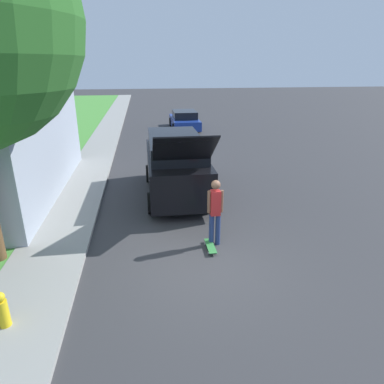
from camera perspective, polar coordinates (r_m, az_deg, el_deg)
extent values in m
plane|color=#333335|center=(8.32, 1.06, -11.97)|extent=(120.00, 120.00, 0.00)
cube|color=gray|center=(13.88, -17.87, 1.00)|extent=(1.80, 80.00, 0.10)
cube|color=black|center=(12.20, -2.70, 3.65)|extent=(1.95, 5.02, 1.22)
cube|color=black|center=(12.09, -2.83, 7.88)|extent=(1.80, 3.92, 0.57)
cylinder|color=black|center=(13.81, -7.17, 3.06)|extent=(0.24, 0.69, 0.69)
cylinder|color=black|center=(13.96, 0.55, 3.41)|extent=(0.24, 0.69, 0.69)
cylinder|color=black|center=(10.88, -6.78, -1.86)|extent=(0.24, 0.69, 0.69)
cylinder|color=black|center=(11.06, 2.96, -1.35)|extent=(0.24, 0.69, 0.69)
cube|color=black|center=(9.38, -1.32, 7.19)|extent=(1.72, 1.34, 0.96)
cube|color=navy|center=(25.26, -1.28, 11.56)|extent=(1.83, 4.42, 0.63)
cube|color=black|center=(25.07, -1.26, 12.80)|extent=(1.61, 2.30, 0.51)
cylinder|color=black|center=(26.51, -3.56, 11.60)|extent=(0.20, 0.63, 0.63)
cylinder|color=black|center=(26.70, 0.30, 11.71)|extent=(0.20, 0.63, 0.63)
cylinder|color=black|center=(23.90, -3.03, 10.61)|extent=(0.20, 0.63, 0.63)
cylinder|color=black|center=(24.12, 1.23, 10.73)|extent=(0.20, 0.63, 0.63)
cylinder|color=navy|center=(8.95, 3.26, -6.33)|extent=(0.13, 0.13, 0.86)
cylinder|color=navy|center=(8.99, 4.33, -6.26)|extent=(0.13, 0.13, 0.86)
cube|color=#B22323|center=(8.65, 3.91, -1.83)|extent=(0.25, 0.20, 0.66)
sphere|color=brown|center=(8.48, 3.99, 1.20)|extent=(0.24, 0.24, 0.24)
cylinder|color=brown|center=(8.61, 2.87, -1.67)|extent=(0.09, 0.09, 0.58)
cylinder|color=brown|center=(8.67, 4.95, -1.55)|extent=(0.09, 0.09, 0.58)
cube|color=#337F3D|center=(8.91, 3.09, -8.94)|extent=(0.20, 0.77, 0.02)
cylinder|color=silver|center=(9.13, 2.23, -8.59)|extent=(0.03, 0.06, 0.06)
cylinder|color=silver|center=(9.16, 3.35, -8.51)|extent=(0.03, 0.06, 0.06)
cylinder|color=silver|center=(8.72, 2.80, -10.11)|extent=(0.03, 0.06, 0.06)
cylinder|color=silver|center=(8.75, 3.97, -10.02)|extent=(0.03, 0.06, 0.06)
cylinder|color=gold|center=(7.21, -28.95, -17.29)|extent=(0.20, 0.20, 0.52)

